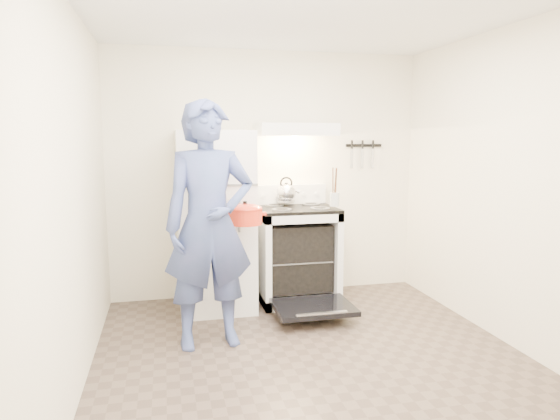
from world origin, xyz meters
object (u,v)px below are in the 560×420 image
at_px(stove_body, 297,256).
at_px(tea_kettle, 286,191).
at_px(dutch_oven, 245,216).
at_px(person, 209,225).
at_px(refrigerator, 215,221).

distance_m(stove_body, tea_kettle, 0.66).
bearing_deg(dutch_oven, stove_body, 45.13).
bearing_deg(person, stove_body, 36.77).
height_order(refrigerator, dutch_oven, refrigerator).
relative_size(refrigerator, tea_kettle, 5.87).
xyz_separation_m(stove_body, person, (-0.94, -0.90, 0.50)).
height_order(stove_body, tea_kettle, tea_kettle).
bearing_deg(refrigerator, stove_body, 1.77).
relative_size(person, dutch_oven, 5.38).
height_order(refrigerator, tea_kettle, refrigerator).
xyz_separation_m(person, dutch_oven, (0.32, 0.28, 0.01)).
xyz_separation_m(tea_kettle, dutch_oven, (-0.54, -0.76, -0.12)).
xyz_separation_m(refrigerator, dutch_oven, (0.19, -0.59, 0.13)).
bearing_deg(dutch_oven, person, -139.48).
bearing_deg(person, dutch_oven, 33.67).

